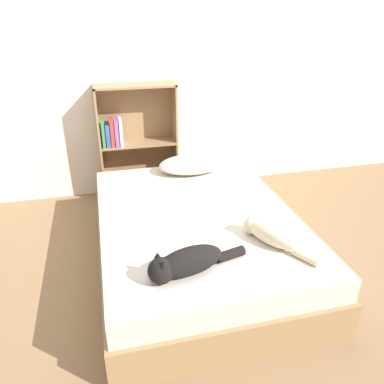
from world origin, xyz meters
TOP-DOWN VIEW (x-y plane):
  - ground_plane at (0.00, 0.00)m, footprint 8.00×8.00m
  - wall_back at (0.00, 1.40)m, footprint 8.00×0.06m
  - bed at (0.00, 0.00)m, footprint 1.39×1.89m
  - pillow at (0.15, 0.74)m, footprint 0.58×0.35m
  - cat_light at (0.34, -0.46)m, footprint 0.33×0.49m
  - cat_dark at (-0.23, -0.63)m, footprint 0.59×0.26m
  - bookshelf at (-0.29, 1.27)m, footprint 0.74×0.26m

SIDE VIEW (x-z plane):
  - ground_plane at x=0.00m, z-range 0.00..0.00m
  - bed at x=0.00m, z-range 0.00..0.41m
  - cat_light at x=0.34m, z-range 0.41..0.55m
  - pillow at x=0.15m, z-range 0.41..0.55m
  - cat_dark at x=-0.23m, z-range 0.41..0.57m
  - bookshelf at x=-0.29m, z-range 0.02..1.12m
  - wall_back at x=0.00m, z-range 0.00..2.50m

